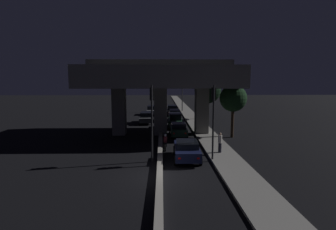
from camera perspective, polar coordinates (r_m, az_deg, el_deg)
name	(u,v)px	position (r m, az deg, el deg)	size (l,w,h in m)	color
ground_plane	(160,177)	(17.15, -1.80, -13.26)	(200.00, 200.00, 0.00)	black
median_divider	(161,111)	(51.39, -1.52, 0.81)	(0.39, 126.00, 0.38)	gray
sidewalk_right	(191,117)	(44.73, 5.01, -0.33)	(2.45, 126.00, 0.17)	gray
elevated_overpass	(160,80)	(29.65, -1.66, 7.60)	(16.47, 11.55, 8.45)	slate
traffic_light_left_of_median	(152,110)	(19.43, -3.54, 1.07)	(0.30, 0.49, 5.79)	black
traffic_light_right_of_median	(213,110)	(19.79, 9.82, 1.09)	(0.30, 0.49, 5.78)	black
street_lamp	(181,86)	(52.60, 2.84, 6.30)	(2.17, 0.32, 8.70)	#2D2D30
car_dark_blue_lead	(187,150)	(20.45, 4.10, -7.51)	(2.10, 4.45, 1.50)	#141938
car_dark_green_second	(178,129)	(28.94, 2.22, -3.14)	(1.95, 3.99, 1.51)	black
car_dark_green_third	(175,120)	(34.48, 1.57, -1.12)	(1.98, 4.48, 1.89)	black
car_silver_fourth	(175,115)	(40.43, 1.43, 0.04)	(1.88, 4.50, 1.71)	gray
car_black_fifth	(172,110)	(46.58, 0.87, 1.06)	(1.99, 4.59, 1.82)	black
car_grey_lead_oncoming	(146,117)	(38.11, -4.74, -0.49)	(1.92, 4.65, 1.62)	#515459
car_silver_second_oncoming	(152,110)	(47.92, -3.54, 1.13)	(1.90, 4.68, 1.64)	gray
motorcycle_black_filtering_near	(165,143)	(23.34, -0.59, -6.10)	(0.33, 1.76, 1.42)	black
pedestrian_on_sidewalk	(220,142)	(22.22, 11.25, -5.88)	(0.32, 0.32, 1.67)	black
roadside_tree_kerbside_near	(233,99)	(28.78, 13.99, 3.49)	(2.87, 2.87, 5.68)	#2D2116
roadside_tree_kerbside_mid	(208,90)	(41.73, 8.62, 5.36)	(4.17, 4.17, 6.74)	#38281C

